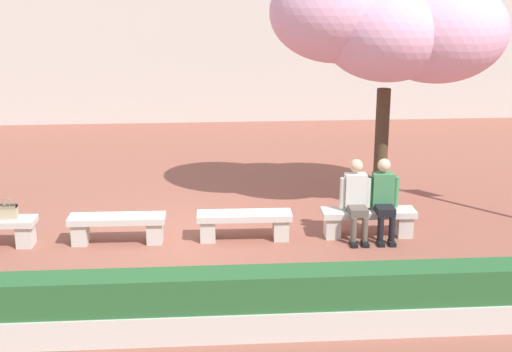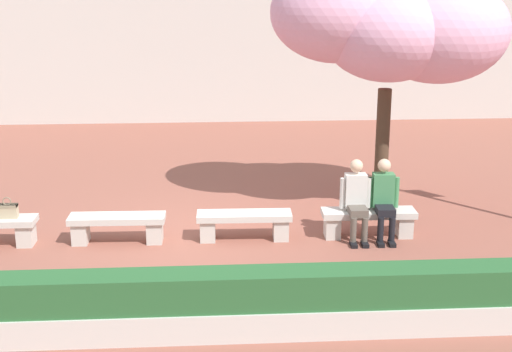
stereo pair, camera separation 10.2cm
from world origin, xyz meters
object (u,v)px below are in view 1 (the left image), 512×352
(stone_bench_near_west, at_px, (117,225))
(stone_bench_near_east, at_px, (368,219))
(stone_bench_center, at_px, (244,222))
(cherry_tree_main, at_px, (390,26))
(person_seated_left, at_px, (356,196))
(handbag, at_px, (7,211))
(person_seated_right, at_px, (384,196))

(stone_bench_near_west, xyz_separation_m, stone_bench_near_east, (4.03, 0.00, 0.00))
(stone_bench_center, distance_m, cherry_tree_main, 4.19)
(stone_bench_near_west, bearing_deg, person_seated_left, -0.81)
(handbag, bearing_deg, stone_bench_center, -0.03)
(person_seated_right, bearing_deg, stone_bench_center, 178.63)
(person_seated_right, bearing_deg, stone_bench_near_east, 166.38)
(person_seated_right, bearing_deg, stone_bench_near_west, 179.28)
(person_seated_left, distance_m, person_seated_right, 0.45)
(stone_bench_near_east, distance_m, cherry_tree_main, 3.34)
(stone_bench_near_east, bearing_deg, handbag, 179.98)
(stone_bench_near_east, height_order, person_seated_right, person_seated_right)
(stone_bench_center, relative_size, stone_bench_near_east, 1.00)
(handbag, bearing_deg, person_seated_left, -0.58)
(handbag, bearing_deg, stone_bench_near_west, -0.06)
(stone_bench_center, height_order, handbag, handbag)
(stone_bench_near_east, distance_m, person_seated_right, 0.46)
(stone_bench_near_east, relative_size, handbag, 4.49)
(stone_bench_center, xyz_separation_m, person_seated_right, (2.24, -0.05, 0.40))
(person_seated_left, bearing_deg, person_seated_right, 0.01)
(stone_bench_center, distance_m, person_seated_left, 1.84)
(cherry_tree_main, bearing_deg, stone_bench_near_east, -111.87)
(person_seated_right, relative_size, handbag, 3.81)
(stone_bench_center, bearing_deg, stone_bench_near_west, 180.00)
(stone_bench_near_west, xyz_separation_m, stone_bench_center, (2.02, 0.00, 0.00))
(stone_bench_center, height_order, person_seated_right, person_seated_right)
(stone_bench_near_east, xyz_separation_m, cherry_tree_main, (0.57, 1.43, 2.97))
(person_seated_left, relative_size, person_seated_right, 1.00)
(stone_bench_near_east, relative_size, person_seated_left, 1.18)
(stone_bench_center, xyz_separation_m, stone_bench_near_east, (2.02, 0.00, 0.00))
(stone_bench_near_west, relative_size, stone_bench_center, 1.00)
(person_seated_right, xyz_separation_m, handbag, (-5.93, 0.06, -0.12))
(stone_bench_center, distance_m, handbag, 3.70)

